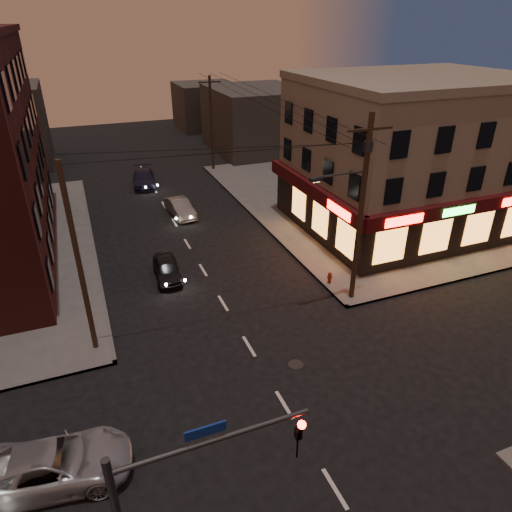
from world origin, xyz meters
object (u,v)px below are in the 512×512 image
sedan_near (167,269)px  fire_hydrant (330,277)px  suv_cross (52,465)px  sedan_mid (180,208)px  sedan_far (144,178)px

sedan_near → fire_hydrant: bearing=-22.5°
fire_hydrant → sedan_near: bearing=153.5°
suv_cross → fire_hydrant: size_ratio=7.27×
fire_hydrant → sedan_mid: bearing=112.5°
sedan_near → fire_hydrant: size_ratio=5.12×
sedan_far → sedan_mid: bearing=-73.2°
sedan_near → sedan_mid: bearing=76.0°
fire_hydrant → suv_cross: bearing=-152.7°
sedan_mid → fire_hydrant: (5.63, -13.62, -0.13)m
suv_cross → sedan_mid: (9.39, 21.36, -0.06)m
sedan_mid → fire_hydrant: size_ratio=5.65×
suv_cross → fire_hydrant: bearing=-55.3°
sedan_mid → sedan_far: bearing=93.4°
suv_cross → sedan_far: bearing=-7.5°
sedan_near → sedan_far: bearing=88.9°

